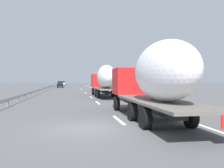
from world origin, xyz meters
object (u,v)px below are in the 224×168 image
object	(u,v)px
truck_trailing	(153,78)
car_silver_hatch	(63,83)
truck_lead	(105,79)
road_sign	(103,80)
car_black_suv	(60,84)

from	to	relation	value
truck_trailing	car_silver_hatch	xyz separation A→B (m)	(89.76, 7.45, -1.43)
truck_trailing	truck_lead	bearing A→B (deg)	-0.00
truck_trailing	road_sign	world-z (taller)	truck_trailing
car_silver_hatch	truck_lead	bearing A→B (deg)	-173.95
truck_lead	truck_trailing	world-z (taller)	truck_trailing
car_silver_hatch	truck_trailing	bearing A→B (deg)	-175.25
truck_lead	truck_trailing	xyz separation A→B (m)	(-19.40, 0.00, 0.02)
truck_trailing	car_black_suv	distance (m)	61.88
car_black_suv	car_silver_hatch	bearing A→B (deg)	0.19
truck_lead	car_black_suv	world-z (taller)	truck_lead
truck_trailing	car_silver_hatch	size ratio (longest dim) A/B	2.73
truck_lead	road_sign	bearing A→B (deg)	-7.12
car_black_suv	road_sign	xyz separation A→B (m)	(-17.22, -10.46, 1.22)
truck_trailing	car_silver_hatch	world-z (taller)	truck_trailing
car_silver_hatch	road_sign	bearing A→B (deg)	-166.96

